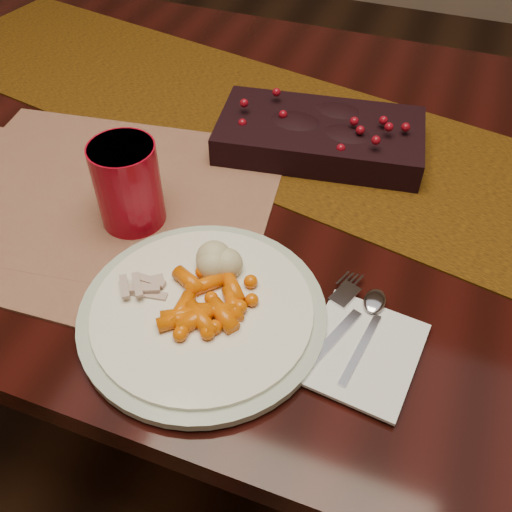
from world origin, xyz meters
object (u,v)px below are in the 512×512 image
at_px(dinner_plate, 203,312).
at_px(baby_carrots, 208,304).
at_px(turkey_shreds, 139,286).
at_px(placemat_main, 111,192).
at_px(mashed_potatoes, 213,255).
at_px(napkin, 362,352).
at_px(dining_table, 284,311).
at_px(centerpiece, 320,132).
at_px(red_cup, 128,185).

relative_size(dinner_plate, baby_carrots, 2.82).
bearing_deg(turkey_shreds, placemat_main, 130.29).
distance_m(mashed_potatoes, napkin, 0.22).
distance_m(dining_table, napkin, 0.53).
distance_m(dining_table, centerpiece, 0.42).
bearing_deg(centerpiece, mashed_potatoes, -98.86).
height_order(centerpiece, napkin, centerpiece).
bearing_deg(napkin, dinner_plate, -168.89).
bearing_deg(placemat_main, dinner_plate, -44.53).
bearing_deg(mashed_potatoes, red_cup, 158.43).
distance_m(placemat_main, turkey_shreds, 0.22).
relative_size(placemat_main, red_cup, 3.96).
height_order(dinner_plate, red_cup, red_cup).
xyz_separation_m(centerpiece, baby_carrots, (-0.03, -0.38, -0.01)).
xyz_separation_m(centerpiece, placemat_main, (-0.26, -0.22, -0.03)).
relative_size(placemat_main, mashed_potatoes, 6.21).
relative_size(baby_carrots, red_cup, 0.86).
bearing_deg(placemat_main, baby_carrots, -43.37).
bearing_deg(dinner_plate, mashed_potatoes, 101.81).
distance_m(centerpiece, baby_carrots, 0.38).
xyz_separation_m(napkin, red_cup, (-0.36, 0.11, 0.06)).
xyz_separation_m(centerpiece, turkey_shreds, (-0.12, -0.39, -0.01)).
distance_m(placemat_main, baby_carrots, 0.29).
bearing_deg(baby_carrots, dinner_plate, -162.70).
relative_size(centerpiece, turkey_shreds, 4.99).
relative_size(centerpiece, placemat_main, 0.66).
distance_m(centerpiece, turkey_shreds, 0.40).
height_order(baby_carrots, mashed_potatoes, mashed_potatoes).
relative_size(dining_table, turkey_shreds, 27.63).
xyz_separation_m(centerpiece, red_cup, (-0.20, -0.26, 0.03)).
height_order(dinner_plate, baby_carrots, baby_carrots).
bearing_deg(dining_table, napkin, -59.42).
relative_size(turkey_shreds, napkin, 0.45).
bearing_deg(turkey_shreds, red_cup, 121.93).
height_order(napkin, red_cup, red_cup).
bearing_deg(dinner_plate, baby_carrots, 17.30).
distance_m(dining_table, baby_carrots, 0.52).
relative_size(dining_table, dinner_plate, 5.96).
xyz_separation_m(dinner_plate, turkey_shreds, (-0.09, -0.00, 0.01)).
bearing_deg(mashed_potatoes, baby_carrots, -72.23).
bearing_deg(mashed_potatoes, dining_table, 84.84).
bearing_deg(mashed_potatoes, turkey_shreds, -135.97).
relative_size(turkey_shreds, red_cup, 0.53).
xyz_separation_m(dinner_plate, red_cup, (-0.16, 0.13, 0.05)).
bearing_deg(dining_table, red_cup, -130.82).
bearing_deg(turkey_shreds, centerpiece, 72.68).
bearing_deg(mashed_potatoes, centerpiece, 81.14).
relative_size(dinner_plate, mashed_potatoes, 3.81).
xyz_separation_m(dinner_plate, baby_carrots, (0.01, 0.00, 0.02)).
distance_m(turkey_shreds, red_cup, 0.16).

